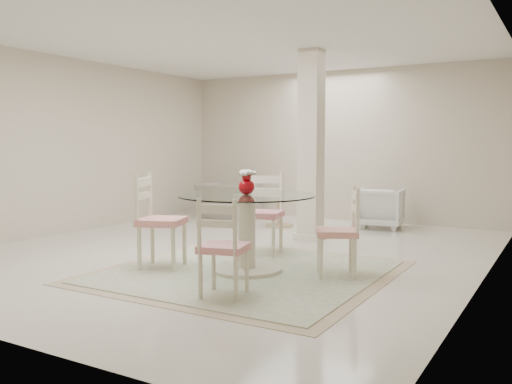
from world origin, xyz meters
The scene contains 13 objects.
ground centered at (0.00, 0.00, 0.00)m, with size 7.00×7.00×0.00m, color silver.
room_shell centered at (0.00, 0.00, 1.86)m, with size 6.02×7.02×2.71m.
column centered at (0.50, 1.30, 1.35)m, with size 0.30×0.30×2.70m, color beige.
area_rug centered at (0.76, -0.91, 0.01)m, with size 2.90×2.90×0.02m.
dining_table centered at (0.76, -0.91, 0.43)m, with size 1.45×1.45×0.84m.
red_vase centered at (0.76, -0.91, 0.97)m, with size 0.20×0.19×0.27m.
dining_chair_east centered at (1.72, -0.57, 0.54)m, with size 0.55×0.55×1.03m.
dining_chair_north centered at (0.44, 0.06, 0.59)m, with size 0.54×0.54×1.13m.
dining_chair_west centered at (-0.21, -1.24, 0.61)m, with size 0.60×0.60×1.17m.
dining_chair_south centered at (1.09, -1.87, 0.52)m, with size 0.48×0.48×0.99m.
recliner_taupe centered at (-1.78, 2.64, 0.33)m, with size 1.00×0.87×0.65m, color gray.
armchair_white centered at (1.04, 2.87, 0.33)m, with size 0.70×0.72×0.66m, color white.
side_table centered at (-0.46, 2.17, 0.23)m, with size 0.48×0.48×0.50m.
Camera 1 is at (3.72, -5.78, 1.36)m, focal length 38.00 mm.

